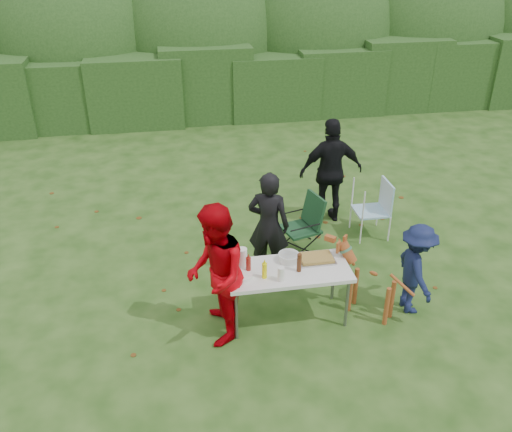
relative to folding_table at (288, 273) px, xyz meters
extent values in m
plane|color=#1E4211|center=(-0.27, -0.01, -0.69)|extent=(80.00, 80.00, 0.00)
cube|color=#23471C|center=(-0.27, 7.99, 0.16)|extent=(22.00, 1.40, 1.70)
ellipsoid|color=#3D6628|center=(-0.27, 9.59, 0.91)|extent=(20.00, 2.60, 3.20)
cube|color=silver|center=(0.00, 0.00, 0.03)|extent=(1.50, 0.70, 0.05)
cylinder|color=slate|center=(-0.68, -0.28, -0.34)|extent=(0.04, 0.04, 0.69)
cylinder|color=slate|center=(0.68, -0.28, -0.34)|extent=(0.04, 0.04, 0.69)
cylinder|color=slate|center=(-0.68, 0.28, -0.34)|extent=(0.04, 0.04, 0.69)
cylinder|color=slate|center=(0.68, 0.28, -0.34)|extent=(0.04, 0.04, 0.69)
imported|color=black|center=(-0.05, 1.00, 0.10)|extent=(0.68, 0.57, 1.58)
imported|color=#B80008|center=(-0.90, -0.17, 0.19)|extent=(0.72, 0.89, 1.75)
imported|color=black|center=(1.25, 2.40, 0.19)|extent=(1.03, 0.43, 1.76)
imported|color=#131C43|center=(1.61, -0.10, -0.07)|extent=(0.47, 0.80, 1.23)
cube|color=#B7B7BA|center=(0.39, 0.13, 0.06)|extent=(0.45, 0.30, 0.02)
cube|color=olive|center=(0.39, 0.13, 0.09)|extent=(0.40, 0.26, 0.04)
cylinder|color=#EFEA07|center=(-0.32, -0.12, 0.15)|extent=(0.06, 0.06, 0.20)
cylinder|color=maroon|center=(-0.49, 0.00, 0.16)|extent=(0.06, 0.06, 0.22)
cylinder|color=#47230F|center=(0.12, -0.06, 0.17)|extent=(0.06, 0.06, 0.24)
cylinder|color=white|center=(-0.54, 0.14, 0.18)|extent=(0.12, 0.12, 0.26)
cylinder|color=white|center=(-0.14, -0.21, 0.14)|extent=(0.08, 0.08, 0.18)
cylinder|color=silver|center=(0.05, 0.18, 0.10)|extent=(0.26, 0.26, 0.10)
cylinder|color=white|center=(-0.57, -0.08, 0.08)|extent=(0.24, 0.24, 0.05)
camera|label=1|loc=(-1.31, -5.27, 3.77)|focal=38.00mm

